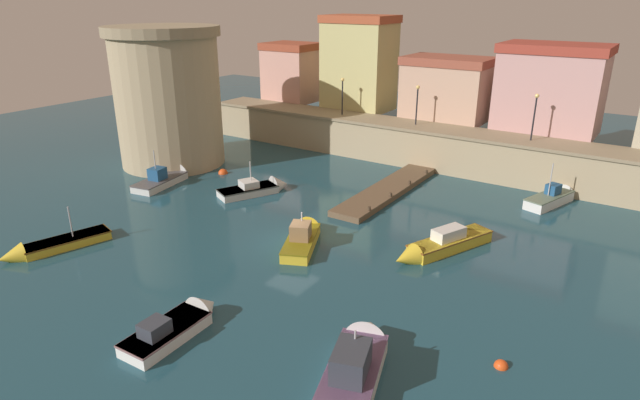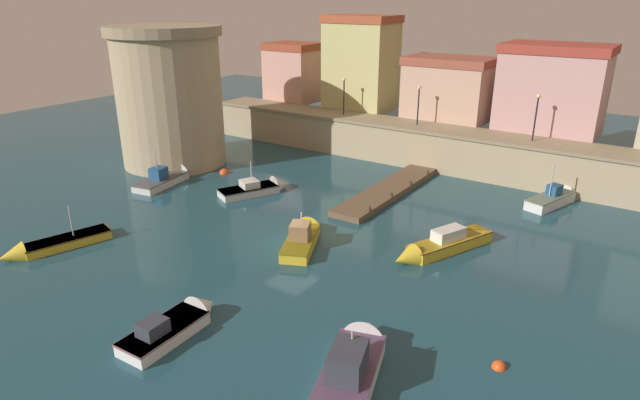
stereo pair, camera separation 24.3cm
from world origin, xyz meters
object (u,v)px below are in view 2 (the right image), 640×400
object	(u,v)px
moored_boat_0	(303,235)
moored_boat_5	(260,188)
moored_boat_4	(439,246)
quay_lamp_2	(537,110)
moored_boat_3	(556,197)
fortress_tower	(170,96)
moored_boat_7	(178,323)
moored_boat_1	(170,177)
mooring_buoy_0	(499,367)
mooring_buoy_1	(224,173)
moored_boat_2	(48,246)
moored_boat_6	(354,359)
quay_lamp_0	(344,90)
quay_lamp_1	(419,99)

from	to	relation	value
moored_boat_0	moored_boat_5	xyz separation A→B (m)	(-7.62, 5.11, -0.10)
moored_boat_4	quay_lamp_2	bearing A→B (deg)	-160.57
moored_boat_3	fortress_tower	bearing A→B (deg)	123.41
moored_boat_5	moored_boat_7	bearing A→B (deg)	-126.13
moored_boat_1	moored_boat_3	size ratio (longest dim) A/B	1.07
moored_boat_1	mooring_buoy_0	size ratio (longest dim) A/B	10.73
moored_boat_1	mooring_buoy_1	xyz separation A→B (m)	(2.11, 3.87, -0.39)
moored_boat_2	moored_boat_6	distance (m)	19.94
fortress_tower	moored_boat_0	distance (m)	20.54
moored_boat_5	fortress_tower	bearing A→B (deg)	106.84
moored_boat_0	moored_boat_2	world-z (taller)	moored_boat_2
moored_boat_1	moored_boat_3	xyz separation A→B (m)	(26.18, 12.07, 0.06)
moored_boat_5	moored_boat_6	world-z (taller)	moored_boat_5
moored_boat_2	moored_boat_6	size ratio (longest dim) A/B	0.95
fortress_tower	quay_lamp_0	bearing A→B (deg)	49.33
moored_boat_7	mooring_buoy_0	distance (m)	13.51
quay_lamp_1	moored_boat_1	size ratio (longest dim) A/B	0.55
moored_boat_0	moored_boat_1	xyz separation A→B (m)	(-15.16, 3.05, -0.07)
quay_lamp_1	quay_lamp_2	bearing A→B (deg)	0.00
moored_boat_0	moored_boat_4	xyz separation A→B (m)	(7.24, 3.11, -0.00)
moored_boat_2	mooring_buoy_0	distance (m)	24.90
quay_lamp_2	moored_boat_0	distance (m)	20.82
fortress_tower	quay_lamp_1	xyz separation A→B (m)	(17.34, 11.62, -0.17)
quay_lamp_2	moored_boat_1	distance (m)	28.44
quay_lamp_0	moored_boat_6	bearing A→B (deg)	-57.37
fortress_tower	mooring_buoy_1	size ratio (longest dim) A/B	14.74
moored_boat_2	moored_boat_6	xyz separation A→B (m)	(19.92, 0.81, 0.26)
moored_boat_4	mooring_buoy_0	size ratio (longest dim) A/B	12.22
moored_boat_4	mooring_buoy_1	bearing A→B (deg)	-77.70
moored_boat_1	moored_boat_4	distance (m)	22.39
moored_boat_0	mooring_buoy_1	bearing A→B (deg)	37.45
quay_lamp_2	mooring_buoy_1	xyz separation A→B (m)	(-21.22, -11.48, -5.73)
fortress_tower	moored_boat_7	distance (m)	26.42
quay_lamp_2	fortress_tower	bearing A→B (deg)	-156.58
quay_lamp_0	moored_boat_5	bearing A→B (deg)	-85.54
quay_lamp_1	moored_boat_2	world-z (taller)	quay_lamp_1
moored_boat_3	moored_boat_4	bearing A→B (deg)	-179.78
moored_boat_1	mooring_buoy_1	bearing A→B (deg)	-38.58
mooring_buoy_0	fortress_tower	bearing A→B (deg)	159.61
quay_lamp_0	moored_boat_3	distance (m)	20.62
moored_boat_2	quay_lamp_0	bearing A→B (deg)	-169.79
quay_lamp_0	mooring_buoy_0	world-z (taller)	quay_lamp_0
moored_boat_6	moored_boat_4	bearing A→B (deg)	-11.23
moored_boat_3	moored_boat_7	bearing A→B (deg)	175.70
moored_boat_2	moored_boat_4	bearing A→B (deg)	139.33
quay_lamp_1	moored_boat_4	world-z (taller)	quay_lamp_1
moored_boat_5	moored_boat_0	bearing A→B (deg)	-98.30
moored_boat_4	mooring_buoy_1	size ratio (longest dim) A/B	8.92
moored_boat_4	moored_boat_7	xyz separation A→B (m)	(-6.52, -13.46, -0.08)
moored_boat_0	moored_boat_2	distance (m)	14.66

